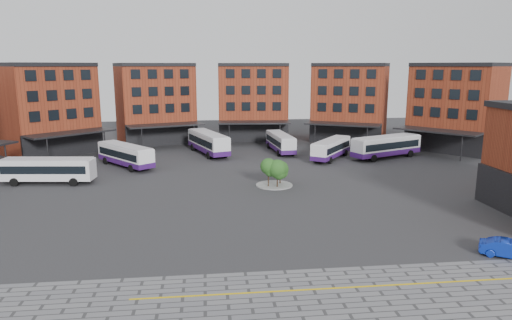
{
  "coord_description": "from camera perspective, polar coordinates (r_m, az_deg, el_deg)",
  "views": [
    {
      "loc": [
        -6.08,
        -40.45,
        14.16
      ],
      "look_at": [
        -0.64,
        8.12,
        4.0
      ],
      "focal_mm": 32.0,
      "sensor_mm": 36.0,
      "label": 1
    }
  ],
  "objects": [
    {
      "name": "bus_d",
      "position": [
        75.92,
        3.07,
        2.24
      ],
      "size": [
        3.47,
        11.0,
        3.05
      ],
      "rotation": [
        0.0,
        0.0,
        0.09
      ],
      "color": "silver",
      "rests_on": "ground"
    },
    {
      "name": "bus_e",
      "position": [
        71.13,
        9.38,
        1.44
      ],
      "size": [
        8.33,
        10.09,
        3.02
      ],
      "rotation": [
        0.0,
        0.0,
        -0.63
      ],
      "color": "white",
      "rests_on": "ground"
    },
    {
      "name": "tree_island",
      "position": [
        54.1,
        2.54,
        -1.3
      ],
      "size": [
        4.4,
        4.4,
        3.48
      ],
      "color": "gray",
      "rests_on": "ground"
    },
    {
      "name": "bus_c",
      "position": [
        74.46,
        -6.0,
        2.2
      ],
      "size": [
        6.81,
        12.69,
        3.51
      ],
      "rotation": [
        0.0,
        0.0,
        0.34
      ],
      "color": "white",
      "rests_on": "ground"
    },
    {
      "name": "ground",
      "position": [
        43.29,
        2.06,
        -7.36
      ],
      "size": [
        160.0,
        160.0,
        0.0
      ],
      "primitive_type": "plane",
      "color": "#28282B",
      "rests_on": "ground"
    },
    {
      "name": "blue_car",
      "position": [
        39.66,
        29.06,
        -9.69
      ],
      "size": [
        4.19,
        3.36,
        1.34
      ],
      "primitive_type": "imported",
      "rotation": [
        0.0,
        0.0,
        1.01
      ],
      "color": "#0C27A2",
      "rests_on": "ground"
    },
    {
      "name": "bus_f",
      "position": [
        73.6,
        15.98,
        1.67
      ],
      "size": [
        12.32,
        7.46,
        3.44
      ],
      "rotation": [
        0.0,
        0.0,
        -1.16
      ],
      "color": "silver",
      "rests_on": "ground"
    },
    {
      "name": "main_building",
      "position": [
        79.02,
        -5.45,
        6.66
      ],
      "size": [
        94.14,
        42.48,
        14.6
      ],
      "color": "maroon",
      "rests_on": "ground"
    },
    {
      "name": "yellow_line",
      "position": [
        31.06,
        9.79,
        -15.5
      ],
      "size": [
        26.0,
        0.15,
        0.02
      ],
      "primitive_type": "cube",
      "color": "gold",
      "rests_on": "paving_zone"
    },
    {
      "name": "bus_b",
      "position": [
        67.28,
        -16.01,
        0.62
      ],
      "size": [
        9.08,
        10.36,
        3.17
      ],
      "rotation": [
        0.0,
        0.0,
        0.68
      ],
      "color": "white",
      "rests_on": "ground"
    },
    {
      "name": "bus_a",
      "position": [
        60.87,
        -24.63,
        -1.0
      ],
      "size": [
        11.28,
        3.69,
        3.13
      ],
      "rotation": [
        0.0,
        0.0,
        1.46
      ],
      "color": "silver",
      "rests_on": "ground"
    }
  ]
}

